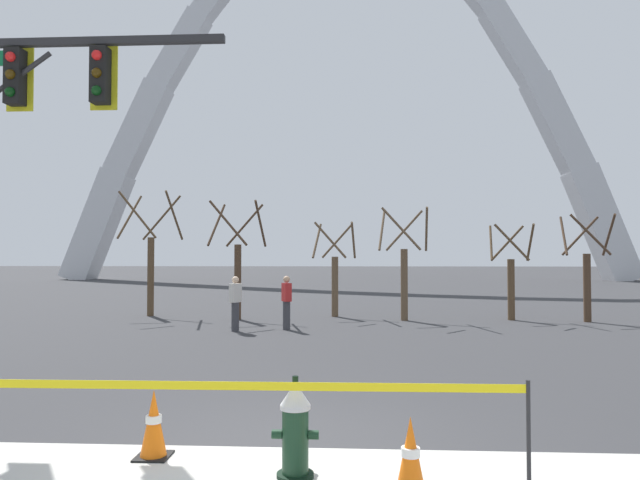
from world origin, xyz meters
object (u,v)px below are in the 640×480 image
Objects in this scene: traffic_cone_by_hydrant at (411,458)px; monument_arch at (343,107)px; pedestrian_walking_left at (235,303)px; pedestrian_standing_center at (287,302)px; fire_hydrant at (295,430)px; traffic_cone_mid_sidewalk at (154,424)px.

monument_arch is at bearing 91.43° from traffic_cone_by_hydrant.
pedestrian_walking_left is (-3.87, 11.11, 0.46)m from traffic_cone_by_hydrant.
pedestrian_walking_left is at bearing -162.68° from pedestrian_standing_center.
fire_hydrant is at bearing 158.58° from traffic_cone_by_hydrant.
monument_arch reaches higher than traffic_cone_mid_sidewalk.
monument_arch is (1.47, 46.54, 15.84)m from traffic_cone_mid_sidewalk.
monument_arch reaches higher than pedestrian_walking_left.
traffic_cone_by_hydrant is (1.08, -0.42, -0.11)m from fire_hydrant.
fire_hydrant is 0.62× the size of pedestrian_standing_center.
pedestrian_walking_left is at bearing 96.80° from traffic_cone_mid_sidewalk.
pedestrian_walking_left reaches higher than traffic_cone_mid_sidewalk.
monument_arch is at bearing 88.20° from traffic_cone_mid_sidewalk.
monument_arch is at bearing 90.13° from fire_hydrant.
fire_hydrant reaches higher than traffic_cone_mid_sidewalk.
traffic_cone_mid_sidewalk is at bearing 161.61° from traffic_cone_by_hydrant.
monument_arch is 39.04m from pedestrian_standing_center.
pedestrian_standing_center is (1.44, 0.45, 0.00)m from pedestrian_walking_left.
traffic_cone_by_hydrant is at bearing -78.12° from pedestrian_standing_center.
traffic_cone_mid_sidewalk is 10.31m from pedestrian_walking_left.
pedestrian_walking_left is (-2.68, -36.31, -15.38)m from monument_arch.
pedestrian_walking_left is (-1.22, 10.23, 0.46)m from traffic_cone_mid_sidewalk.
traffic_cone_by_hydrant is 1.00× the size of traffic_cone_mid_sidewalk.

